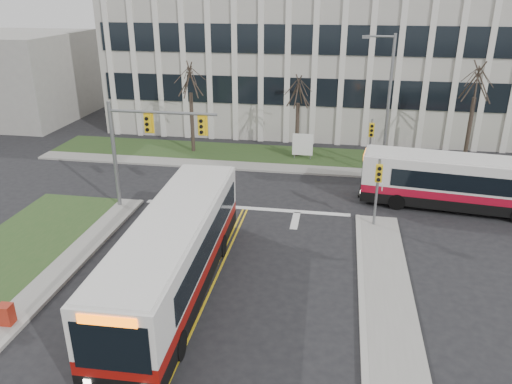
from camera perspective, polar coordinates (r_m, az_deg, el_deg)
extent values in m
plane|color=black|center=(21.94, -5.24, -10.50)|extent=(120.00, 120.00, 0.00)
cube|color=#9E9B93|center=(35.01, 9.06, 2.34)|extent=(44.00, 1.60, 0.14)
cube|color=#2A491F|center=(37.66, 9.15, 3.75)|extent=(44.00, 5.00, 0.12)
cube|color=#B8B4AA|center=(48.13, 9.90, 14.99)|extent=(40.00, 16.00, 12.00)
cube|color=#9E9B93|center=(54.22, -25.97, 11.78)|extent=(12.00, 12.00, 8.00)
cylinder|color=slate|center=(29.19, -15.86, 3.98)|extent=(0.22, 0.22, 6.20)
cylinder|color=slate|center=(27.35, -10.67, 8.92)|extent=(6.00, 0.16, 0.16)
cube|color=yellow|center=(27.64, -12.26, 7.65)|extent=(0.34, 0.24, 0.92)
cube|color=yellow|center=(26.69, -6.20, 7.51)|extent=(0.34, 0.24, 0.92)
cylinder|color=slate|center=(26.78, 13.61, -0.18)|extent=(0.14, 0.14, 3.80)
cube|color=yellow|center=(26.17, 13.87, 2.09)|extent=(0.34, 0.24, 0.92)
cylinder|color=slate|center=(34.79, 12.88, 5.10)|extent=(0.14, 0.14, 3.80)
cube|color=yellow|center=(34.28, 13.07, 6.92)|extent=(0.34, 0.24, 0.92)
cylinder|color=slate|center=(34.88, 14.88, 9.55)|extent=(0.20, 0.20, 9.20)
cylinder|color=slate|center=(34.17, 14.06, 16.88)|extent=(1.80, 0.14, 0.14)
cube|color=slate|center=(34.12, 12.48, 16.92)|extent=(0.50, 0.25, 0.18)
cylinder|color=slate|center=(37.18, 4.39, 4.44)|extent=(0.08, 0.08, 1.00)
cylinder|color=slate|center=(37.10, 6.24, 4.34)|extent=(0.08, 0.08, 1.00)
cube|color=white|center=(36.93, 5.35, 5.42)|extent=(1.50, 0.12, 1.60)
cylinder|color=#42352B|center=(38.63, -7.31, 7.81)|extent=(0.28, 0.28, 4.62)
cylinder|color=#42352B|center=(37.40, 4.72, 7.01)|extent=(0.28, 0.28, 4.09)
cylinder|color=#42352B|center=(38.05, 23.12, 6.23)|extent=(0.28, 0.28, 4.95)
cube|color=maroon|center=(21.38, -26.63, -12.54)|extent=(0.52, 0.47, 0.95)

